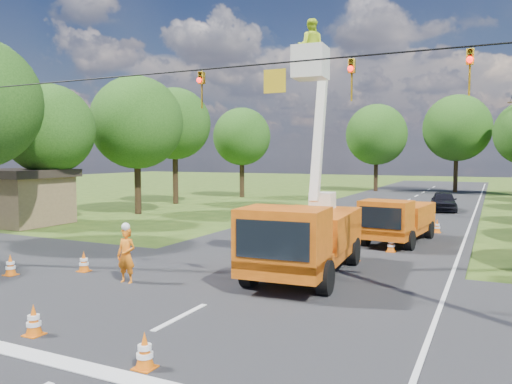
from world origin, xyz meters
The scene contains 24 objects.
ground centered at (0.00, 20.00, 0.00)m, with size 140.00×140.00×0.00m, color #304B16.
road_main centered at (0.00, 20.00, 0.00)m, with size 12.00×100.00×0.06m, color black.
road_cross centered at (0.00, 2.00, 0.00)m, with size 56.00×10.00×0.07m, color black.
stop_bar centered at (0.00, -3.20, 0.00)m, with size 9.00×0.45×0.02m, color silver.
edge_line centered at (5.60, 20.00, 0.00)m, with size 0.12×90.00×0.02m, color silver.
bucket_truck centered at (1.25, 5.29, 1.76)m, with size 2.99×6.75×8.37m.
second_truck centered at (2.88, 12.96, 1.07)m, with size 2.66×5.69×2.06m.
ground_worker centered at (-3.39, 2.06, 0.87)m, with size 0.64×0.42×1.75m, color orange.
distant_car centered at (3.55, 27.60, 0.71)m, with size 1.67×4.16×1.42m, color black.
traffic_cone_0 centered at (-2.20, -2.39, 0.36)m, with size 0.38×0.38×0.71m.
traffic_cone_1 centered at (1.06, -2.71, 0.36)m, with size 0.38×0.38×0.71m.
traffic_cone_2 centered at (2.16, 8.13, 0.36)m, with size 0.38×0.38×0.71m.
traffic_cone_3 centered at (3.05, 10.60, 0.36)m, with size 0.38×0.38×0.71m.
traffic_cone_4 centered at (-5.67, 2.59, 0.36)m, with size 0.38×0.38×0.71m.
traffic_cone_5 centered at (-7.44, 1.15, 0.36)m, with size 0.38×0.38×0.71m.
traffic_cone_7 centered at (4.20, 16.74, 0.36)m, with size 0.38×0.38×0.71m.
signal_span centered at (2.23, 1.99, 5.88)m, with size 18.00×0.29×1.07m.
shed centered at (-18.00, 10.00, 1.62)m, with size 5.50×4.50×3.15m.
tree_left_c centered at (-16.50, 11.00, 5.44)m, with size 5.20×5.20×8.06m.
tree_left_d centered at (-15.00, 17.00, 6.12)m, with size 6.20×6.20×9.24m.
tree_left_e centered at (-16.80, 24.00, 6.49)m, with size 5.80×5.80×9.41m.
tree_left_f centered at (-14.80, 32.00, 5.69)m, with size 5.40×5.40×8.40m.
tree_far_a centered at (-5.00, 45.00, 6.19)m, with size 6.60×6.60×9.50m.
tree_far_b centered at (3.00, 47.00, 6.81)m, with size 7.00×7.00×10.32m.
Camera 1 is at (6.76, -9.86, 3.96)m, focal length 35.00 mm.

